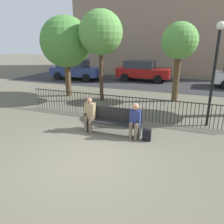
{
  "coord_description": "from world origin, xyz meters",
  "views": [
    {
      "loc": [
        2.47,
        -4.65,
        3.1
      ],
      "look_at": [
        0.0,
        1.92,
        0.8
      ],
      "focal_mm": 35.0,
      "sensor_mm": 36.0,
      "label": 1
    }
  ],
  "objects_px": {
    "parked_car_0": "(142,70)",
    "parked_car_2": "(76,69)",
    "lamp_post": "(216,60)",
    "backpack": "(147,135)",
    "park_bench": "(113,119)",
    "tree_3": "(179,42)",
    "seated_person_1": "(135,118)",
    "tree_1": "(101,33)",
    "tree_0": "(66,42)",
    "seated_person_0": "(90,113)"
  },
  "relations": [
    {
      "from": "seated_person_0",
      "to": "tree_1",
      "type": "distance_m",
      "value": 5.08
    },
    {
      "from": "parked_car_0",
      "to": "tree_3",
      "type": "bearing_deg",
      "value": -61.12
    },
    {
      "from": "park_bench",
      "to": "parked_car_2",
      "type": "bearing_deg",
      "value": 125.81
    },
    {
      "from": "tree_0",
      "to": "tree_3",
      "type": "relative_size",
      "value": 1.1
    },
    {
      "from": "lamp_post",
      "to": "backpack",
      "type": "bearing_deg",
      "value": -131.32
    },
    {
      "from": "seated_person_0",
      "to": "tree_3",
      "type": "height_order",
      "value": "tree_3"
    },
    {
      "from": "seated_person_0",
      "to": "lamp_post",
      "type": "height_order",
      "value": "lamp_post"
    },
    {
      "from": "tree_0",
      "to": "tree_3",
      "type": "bearing_deg",
      "value": 9.23
    },
    {
      "from": "park_bench",
      "to": "tree_3",
      "type": "height_order",
      "value": "tree_3"
    },
    {
      "from": "seated_person_0",
      "to": "seated_person_1",
      "type": "bearing_deg",
      "value": -0.04
    },
    {
      "from": "seated_person_0",
      "to": "tree_0",
      "type": "distance_m",
      "value": 6.06
    },
    {
      "from": "seated_person_1",
      "to": "tree_3",
      "type": "height_order",
      "value": "tree_3"
    },
    {
      "from": "backpack",
      "to": "tree_1",
      "type": "xyz_separation_m",
      "value": [
        -3.35,
        4.11,
        3.27
      ]
    },
    {
      "from": "parked_car_2",
      "to": "tree_0",
      "type": "bearing_deg",
      "value": -64.56
    },
    {
      "from": "backpack",
      "to": "tree_0",
      "type": "distance_m",
      "value": 7.66
    },
    {
      "from": "tree_0",
      "to": "lamp_post",
      "type": "height_order",
      "value": "tree_0"
    },
    {
      "from": "tree_3",
      "to": "lamp_post",
      "type": "xyz_separation_m",
      "value": [
        1.51,
        -3.24,
        -0.57
      ]
    },
    {
      "from": "lamp_post",
      "to": "parked_car_0",
      "type": "relative_size",
      "value": 0.89
    },
    {
      "from": "backpack",
      "to": "park_bench",
      "type": "bearing_deg",
      "value": 171.28
    },
    {
      "from": "tree_0",
      "to": "park_bench",
      "type": "bearing_deg",
      "value": -44.21
    },
    {
      "from": "parked_car_2",
      "to": "parked_car_0",
      "type": "bearing_deg",
      "value": 13.4
    },
    {
      "from": "parked_car_0",
      "to": "parked_car_2",
      "type": "xyz_separation_m",
      "value": [
        -5.38,
        -1.28,
        0.0
      ]
    },
    {
      "from": "seated_person_0",
      "to": "tree_1",
      "type": "xyz_separation_m",
      "value": [
        -1.28,
        4.05,
        2.79
      ]
    },
    {
      "from": "lamp_post",
      "to": "parked_car_0",
      "type": "distance_m",
      "value": 10.07
    },
    {
      "from": "seated_person_1",
      "to": "tree_0",
      "type": "distance_m",
      "value": 7.14
    },
    {
      "from": "park_bench",
      "to": "backpack",
      "type": "distance_m",
      "value": 1.3
    },
    {
      "from": "seated_person_1",
      "to": "parked_car_2",
      "type": "relative_size",
      "value": 0.29
    },
    {
      "from": "parked_car_0",
      "to": "seated_person_0",
      "type": "bearing_deg",
      "value": -86.63
    },
    {
      "from": "seated_person_1",
      "to": "lamp_post",
      "type": "xyz_separation_m",
      "value": [
        2.31,
        2.08,
        1.77
      ]
    },
    {
      "from": "lamp_post",
      "to": "parked_car_2",
      "type": "bearing_deg",
      "value": 142.89
    },
    {
      "from": "park_bench",
      "to": "seated_person_1",
      "type": "bearing_deg",
      "value": -9.11
    },
    {
      "from": "seated_person_1",
      "to": "tree_1",
      "type": "distance_m",
      "value": 5.72
    },
    {
      "from": "tree_0",
      "to": "parked_car_0",
      "type": "relative_size",
      "value": 1.05
    },
    {
      "from": "parked_car_2",
      "to": "backpack",
      "type": "bearing_deg",
      "value": -50.11
    },
    {
      "from": "tree_3",
      "to": "lamp_post",
      "type": "distance_m",
      "value": 3.62
    },
    {
      "from": "seated_person_1",
      "to": "lamp_post",
      "type": "bearing_deg",
      "value": 42.02
    },
    {
      "from": "backpack",
      "to": "lamp_post",
      "type": "bearing_deg",
      "value": 48.68
    },
    {
      "from": "tree_0",
      "to": "tree_1",
      "type": "xyz_separation_m",
      "value": [
        2.23,
        -0.3,
        0.44
      ]
    },
    {
      "from": "seated_person_1",
      "to": "tree_3",
      "type": "xyz_separation_m",
      "value": [
        0.79,
        5.32,
        2.34
      ]
    },
    {
      "from": "seated_person_0",
      "to": "tree_0",
      "type": "relative_size",
      "value": 0.28
    },
    {
      "from": "tree_1",
      "to": "backpack",
      "type": "bearing_deg",
      "value": -50.84
    },
    {
      "from": "park_bench",
      "to": "tree_3",
      "type": "relative_size",
      "value": 0.5
    },
    {
      "from": "tree_1",
      "to": "tree_0",
      "type": "bearing_deg",
      "value": 172.36
    },
    {
      "from": "backpack",
      "to": "tree_0",
      "type": "relative_size",
      "value": 0.09
    },
    {
      "from": "tree_0",
      "to": "parked_car_0",
      "type": "bearing_deg",
      "value": 66.31
    },
    {
      "from": "backpack",
      "to": "lamp_post",
      "type": "xyz_separation_m",
      "value": [
        1.88,
        2.14,
        2.26
      ]
    },
    {
      "from": "tree_1",
      "to": "seated_person_1",
      "type": "bearing_deg",
      "value": -54.2
    },
    {
      "from": "tree_1",
      "to": "lamp_post",
      "type": "relative_size",
      "value": 1.23
    },
    {
      "from": "seated_person_0",
      "to": "parked_car_2",
      "type": "bearing_deg",
      "value": 122.04
    },
    {
      "from": "seated_person_0",
      "to": "parked_car_0",
      "type": "relative_size",
      "value": 0.29
    }
  ]
}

